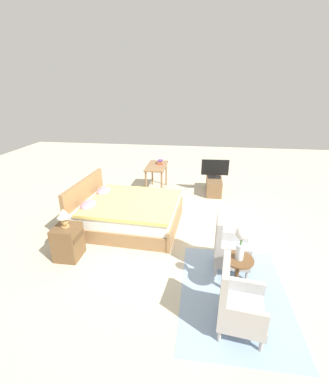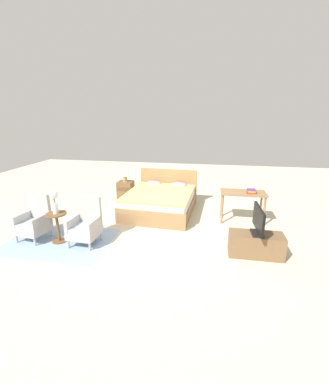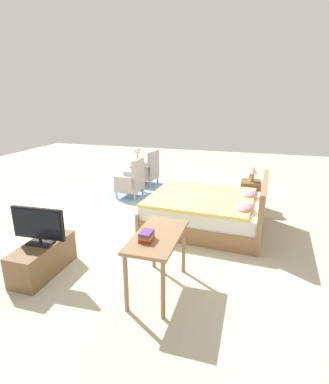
% 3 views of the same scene
% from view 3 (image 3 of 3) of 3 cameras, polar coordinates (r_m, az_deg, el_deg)
% --- Properties ---
extents(ground_plane, '(16.00, 16.00, 0.00)m').
position_cam_3_polar(ground_plane, '(5.72, -1.23, -5.71)').
color(ground_plane, beige).
extents(floor_rug, '(2.10, 1.50, 0.01)m').
position_cam_3_polar(floor_rug, '(7.65, -4.94, 0.41)').
color(floor_rug, '#8EA8C6').
rests_on(floor_rug, ground_plane).
extents(bed, '(1.79, 2.12, 0.96)m').
position_cam_3_polar(bed, '(5.47, 8.27, -3.65)').
color(bed, '#997047').
rests_on(bed, ground_plane).
extents(armchair_by_window_left, '(0.60, 0.60, 0.92)m').
position_cam_3_polar(armchair_by_window_left, '(8.03, -3.16, 4.10)').
color(armchair_by_window_left, '#ADA8A3').
rests_on(armchair_by_window_left, floor_rug).
extents(armchair_by_window_right, '(0.57, 0.57, 0.92)m').
position_cam_3_polar(armchair_by_window_right, '(7.01, -6.27, 1.98)').
color(armchair_by_window_right, '#ADA8A3').
rests_on(armchair_by_window_right, floor_rug).
extents(side_table, '(0.40, 0.40, 0.62)m').
position_cam_3_polar(side_table, '(7.54, -5.04, 3.19)').
color(side_table, brown).
rests_on(side_table, ground_plane).
extents(flower_vase, '(0.17, 0.17, 0.48)m').
position_cam_3_polar(flower_vase, '(7.43, -5.15, 7.10)').
color(flower_vase, silver).
rests_on(flower_vase, side_table).
extents(nightstand, '(0.44, 0.41, 0.59)m').
position_cam_3_polar(nightstand, '(6.56, 15.98, -0.52)').
color(nightstand, brown).
rests_on(nightstand, ground_plane).
extents(table_lamp, '(0.22, 0.22, 0.33)m').
position_cam_3_polar(table_lamp, '(6.43, 16.37, 3.81)').
color(table_lamp, tan).
rests_on(table_lamp, nightstand).
extents(tv_stand, '(0.96, 0.40, 0.43)m').
position_cam_3_polar(tv_stand, '(4.41, -22.14, -11.59)').
color(tv_stand, brown).
rests_on(tv_stand, ground_plane).
extents(tv_flatscreen, '(0.21, 0.73, 0.50)m').
position_cam_3_polar(tv_flatscreen, '(4.21, -22.91, -5.92)').
color(tv_flatscreen, black).
rests_on(tv_flatscreen, tv_stand).
extents(vanity_desk, '(1.04, 0.52, 0.75)m').
position_cam_3_polar(vanity_desk, '(3.57, -1.32, -9.71)').
color(vanity_desk, '#8E6B47').
rests_on(vanity_desk, ground_plane).
extents(book_stack, '(0.21, 0.16, 0.10)m').
position_cam_3_polar(book_stack, '(3.38, -3.47, -8.35)').
color(book_stack, '#AD2823').
rests_on(book_stack, vanity_desk).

